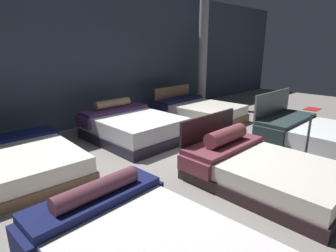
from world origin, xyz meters
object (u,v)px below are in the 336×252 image
(bed_2, at_px, (313,135))
(bed_1, at_px, (259,169))
(bed_4, at_px, (132,127))
(support_pillar, at_px, (203,53))
(bed_5, at_px, (199,111))
(price_sign, at_px, (307,145))
(bed_3, at_px, (25,160))
(bed_0, at_px, (142,252))

(bed_2, bearing_deg, bed_1, 179.94)
(bed_4, xyz_separation_m, support_pillar, (3.67, 1.04, 1.47))
(bed_5, xyz_separation_m, price_sign, (-1.13, -3.23, 0.15))
(bed_2, distance_m, bed_3, 5.35)
(bed_1, bearing_deg, bed_5, 53.32)
(bed_1, relative_size, bed_4, 1.05)
(bed_0, relative_size, bed_2, 1.07)
(price_sign, distance_m, support_pillar, 5.09)
(bed_2, relative_size, bed_5, 0.91)
(bed_3, distance_m, support_pillar, 6.21)
(bed_4, relative_size, bed_5, 0.93)
(bed_5, distance_m, price_sign, 3.42)
(bed_4, bearing_deg, bed_0, -126.31)
(bed_1, xyz_separation_m, bed_4, (-0.09, 2.94, 0.04))
(bed_5, bearing_deg, bed_2, -93.41)
(bed_2, distance_m, price_sign, 1.14)
(bed_0, bearing_deg, bed_3, 88.02)
(bed_0, bearing_deg, bed_4, 51.49)
(bed_5, bearing_deg, support_pillar, 34.14)
(bed_4, bearing_deg, bed_1, -88.52)
(price_sign, xyz_separation_m, support_pillar, (2.48, 4.24, 1.36))
(bed_0, bearing_deg, bed_2, -1.30)
(bed_2, xyz_separation_m, bed_4, (-2.29, 2.95, 0.03))
(bed_1, relative_size, support_pillar, 0.61)
(bed_3, bearing_deg, price_sign, -39.48)
(bed_2, bearing_deg, bed_5, 89.63)
(bed_1, relative_size, bed_3, 0.99)
(support_pillar, bearing_deg, bed_3, -169.07)
(bed_5, bearing_deg, bed_0, -148.63)
(bed_4, height_order, price_sign, price_sign)
(bed_0, xyz_separation_m, bed_4, (2.21, 3.04, 0.04))
(bed_2, height_order, bed_4, bed_2)
(bed_3, relative_size, support_pillar, 0.62)
(bed_4, distance_m, support_pillar, 4.09)
(bed_5, relative_size, price_sign, 2.17)
(bed_5, xyz_separation_m, support_pillar, (1.34, 1.01, 1.51))
(bed_1, bearing_deg, price_sign, -13.05)
(bed_2, height_order, support_pillar, support_pillar)
(bed_0, bearing_deg, support_pillar, 32.28)
(bed_3, bearing_deg, bed_5, 4.27)
(bed_3, relative_size, bed_5, 0.98)
(bed_1, xyz_separation_m, bed_3, (-2.33, 2.84, -0.03))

